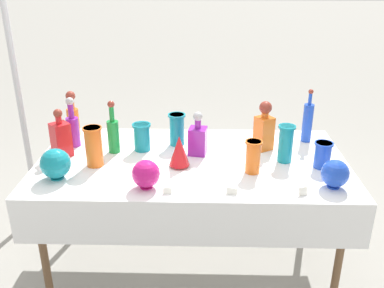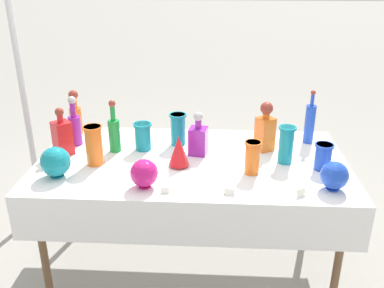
% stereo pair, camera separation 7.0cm
% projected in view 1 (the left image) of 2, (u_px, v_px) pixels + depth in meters
% --- Properties ---
extents(ground_plane, '(40.00, 40.00, 0.00)m').
position_uv_depth(ground_plane, '(192.00, 261.00, 2.87)').
color(ground_plane, gray).
extents(display_table, '(1.84, 0.99, 0.76)m').
position_uv_depth(display_table, '(192.00, 170.00, 2.56)').
color(display_table, white).
rests_on(display_table, ground).
extents(tall_bottle_0, '(0.08, 0.08, 0.31)m').
position_uv_depth(tall_bottle_0, '(73.00, 116.00, 2.88)').
color(tall_bottle_0, orange).
rests_on(tall_bottle_0, display_table).
extents(tall_bottle_1, '(0.08, 0.08, 0.32)m').
position_uv_depth(tall_bottle_1, '(73.00, 128.00, 2.71)').
color(tall_bottle_1, purple).
rests_on(tall_bottle_1, display_table).
extents(tall_bottle_2, '(0.06, 0.06, 0.35)m').
position_uv_depth(tall_bottle_2, '(308.00, 121.00, 2.77)').
color(tall_bottle_2, blue).
rests_on(tall_bottle_2, display_table).
extents(tall_bottle_3, '(0.07, 0.07, 0.33)m').
position_uv_depth(tall_bottle_3, '(113.00, 133.00, 2.62)').
color(tall_bottle_3, '#198C38').
rests_on(tall_bottle_3, display_table).
extents(square_decanter_0, '(0.14, 0.14, 0.30)m').
position_uv_depth(square_decanter_0, '(61.00, 137.00, 2.57)').
color(square_decanter_0, red).
rests_on(square_decanter_0, display_table).
extents(square_decanter_1, '(0.13, 0.13, 0.31)m').
position_uv_depth(square_decanter_1, '(264.00, 128.00, 2.65)').
color(square_decanter_1, orange).
rests_on(square_decanter_1, display_table).
extents(square_decanter_2, '(0.12, 0.12, 0.27)m').
position_uv_depth(square_decanter_2, '(198.00, 138.00, 2.60)').
color(square_decanter_2, purple).
rests_on(square_decanter_2, display_table).
extents(slender_vase_0, '(0.11, 0.11, 0.24)m').
position_uv_depth(slender_vase_0, '(94.00, 146.00, 2.45)').
color(slender_vase_0, orange).
rests_on(slender_vase_0, display_table).
extents(slender_vase_1, '(0.11, 0.11, 0.21)m').
position_uv_depth(slender_vase_1, '(177.00, 128.00, 2.73)').
color(slender_vase_1, teal).
rests_on(slender_vase_1, display_table).
extents(slender_vase_2, '(0.10, 0.10, 0.19)m').
position_uv_depth(slender_vase_2, '(253.00, 156.00, 2.37)').
color(slender_vase_2, orange).
rests_on(slender_vase_2, display_table).
extents(slender_vase_3, '(0.11, 0.11, 0.15)m').
position_uv_depth(slender_vase_3, '(323.00, 154.00, 2.44)').
color(slender_vase_3, blue).
rests_on(slender_vase_3, display_table).
extents(slender_vase_4, '(0.12, 0.12, 0.17)m').
position_uv_depth(slender_vase_4, '(142.00, 136.00, 2.66)').
color(slender_vase_4, teal).
rests_on(slender_vase_4, display_table).
extents(slender_vase_5, '(0.10, 0.10, 0.23)m').
position_uv_depth(slender_vase_5, '(286.00, 143.00, 2.50)').
color(slender_vase_5, teal).
rests_on(slender_vase_5, display_table).
extents(fluted_vase_0, '(0.12, 0.12, 0.19)m').
position_uv_depth(fluted_vase_0, '(179.00, 151.00, 2.44)').
color(fluted_vase_0, red).
rests_on(fluted_vase_0, display_table).
extents(round_bowl_0, '(0.15, 0.15, 0.15)m').
position_uv_depth(round_bowl_0, '(335.00, 174.00, 2.22)').
color(round_bowl_0, blue).
rests_on(round_bowl_0, display_table).
extents(round_bowl_1, '(0.15, 0.15, 0.16)m').
position_uv_depth(round_bowl_1, '(146.00, 174.00, 2.22)').
color(round_bowl_1, '#C61972').
rests_on(round_bowl_1, display_table).
extents(round_bowl_2, '(0.17, 0.17, 0.17)m').
position_uv_depth(round_bowl_2, '(55.00, 164.00, 2.31)').
color(round_bowl_2, teal).
rests_on(round_bowl_2, display_table).
extents(price_tag_left, '(0.06, 0.03, 0.03)m').
position_uv_depth(price_tag_left, '(232.00, 191.00, 2.18)').
color(price_tag_left, white).
rests_on(price_tag_left, display_table).
extents(price_tag_center, '(0.05, 0.01, 0.03)m').
position_uv_depth(price_tag_center, '(167.00, 191.00, 2.19)').
color(price_tag_center, white).
rests_on(price_tag_center, display_table).
extents(price_tag_right, '(0.05, 0.03, 0.04)m').
position_uv_depth(price_tag_right, '(303.00, 191.00, 2.17)').
color(price_tag_right, white).
rests_on(price_tag_right, display_table).
extents(cardboard_box_behind_left, '(0.37, 0.30, 0.41)m').
position_uv_depth(cardboard_box_behind_left, '(208.00, 176.00, 3.65)').
color(cardboard_box_behind_left, tan).
rests_on(cardboard_box_behind_left, ground).
extents(canopy_pole, '(0.18, 0.18, 2.39)m').
position_uv_depth(canopy_pole, '(20.00, 101.00, 3.04)').
color(canopy_pole, silver).
rests_on(canopy_pole, ground).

